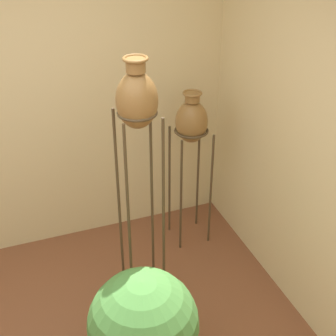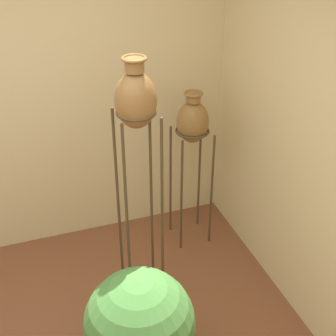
{
  "view_description": "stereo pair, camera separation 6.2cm",
  "coord_description": "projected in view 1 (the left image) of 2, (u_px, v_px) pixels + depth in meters",
  "views": [
    {
      "loc": [
        0.02,
        -1.73,
        2.75
      ],
      "look_at": [
        1.09,
        1.13,
        0.95
      ],
      "focal_mm": 50.0,
      "sensor_mm": 36.0,
      "label": 1
    },
    {
      "loc": [
        0.08,
        -1.75,
        2.75
      ],
      "look_at": [
        1.09,
        1.13,
        0.95
      ],
      "focal_mm": 50.0,
      "sensor_mm": 36.0,
      "label": 2
    }
  ],
  "objects": [
    {
      "name": "wall_back",
      "position": [
        3.0,
        104.0,
        3.6
      ],
      "size": [
        7.65,
        0.06,
        2.7
      ],
      "color": "beige",
      "rests_on": "ground_plane"
    },
    {
      "name": "vase_stand_medium",
      "position": [
        191.0,
        125.0,
        3.79
      ],
      "size": [
        0.3,
        0.3,
        1.41
      ],
      "color": "#473823",
      "rests_on": "ground_plane"
    },
    {
      "name": "vase_stand_tall",
      "position": [
        137.0,
        110.0,
        2.89
      ],
      "size": [
        0.27,
        0.27,
        1.93
      ],
      "color": "#473823",
      "rests_on": "ground_plane"
    },
    {
      "name": "potted_plant",
      "position": [
        143.0,
        327.0,
        2.83
      ],
      "size": [
        0.68,
        0.68,
        0.85
      ],
      "color": "olive",
      "rests_on": "ground_plane"
    }
  ]
}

